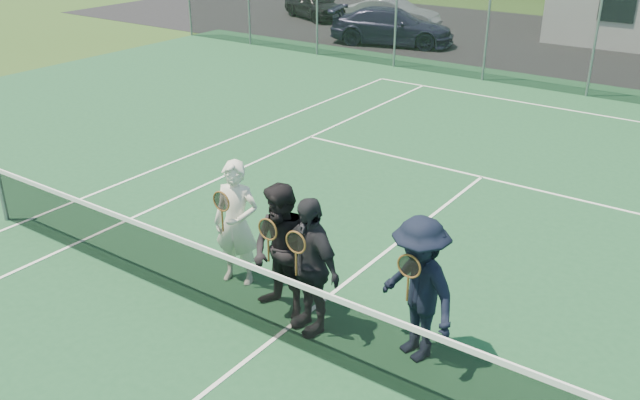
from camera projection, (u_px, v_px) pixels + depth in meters
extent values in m
plane|color=#2C4B1A|center=(640.00, 54.00, 23.24)|extent=(220.00, 220.00, 0.00)
cube|color=#1C4C2B|center=(275.00, 339.00, 8.38)|extent=(30.00, 30.00, 0.02)
cube|color=black|center=(526.00, 41.00, 25.35)|extent=(40.00, 12.00, 0.01)
imported|color=black|center=(315.00, 4.00, 29.65)|extent=(3.92, 2.84, 1.24)
imported|color=gray|center=(393.00, 15.00, 27.12)|extent=(3.89, 1.79, 1.24)
imported|color=#191933|center=(392.00, 27.00, 24.52)|extent=(4.79, 2.95, 1.29)
cube|color=white|center=(568.00, 110.00, 17.20)|extent=(10.97, 0.06, 0.01)
cube|color=white|center=(18.00, 224.00, 11.26)|extent=(0.06, 23.77, 0.01)
cube|color=white|center=(69.00, 247.00, 10.54)|extent=(0.06, 23.77, 0.01)
cube|color=white|center=(482.00, 177.00, 13.13)|extent=(8.23, 0.06, 0.01)
cube|color=white|center=(275.00, 338.00, 8.37)|extent=(0.06, 12.80, 0.01)
cylinder|color=slate|center=(1.00, 191.00, 11.21)|extent=(0.08, 0.08, 1.10)
cube|color=black|center=(274.00, 307.00, 8.18)|extent=(11.60, 0.02, 0.88)
cube|color=white|center=(273.00, 275.00, 8.00)|extent=(11.60, 0.03, 0.07)
cylinder|color=slate|center=(249.00, 3.00, 24.11)|extent=(0.07, 0.07, 3.00)
cylinder|color=slate|center=(317.00, 10.00, 22.53)|extent=(0.07, 0.07, 3.00)
cylinder|color=slate|center=(396.00, 19.00, 20.95)|extent=(0.07, 0.07, 3.00)
cylinder|color=slate|center=(487.00, 29.00, 19.37)|extent=(0.07, 0.07, 3.00)
cylinder|color=slate|center=(595.00, 41.00, 17.79)|extent=(0.07, 0.07, 3.00)
cube|color=black|center=(595.00, 41.00, 17.79)|extent=(30.00, 0.03, 3.00)
cube|color=black|center=(617.00, 7.00, 23.14)|extent=(1.20, 0.06, 1.00)
imported|color=silver|center=(237.00, 223.00, 9.27)|extent=(0.75, 0.60, 1.80)
torus|color=brown|center=(221.00, 201.00, 8.90)|extent=(0.29, 0.02, 0.29)
cylinder|color=black|center=(221.00, 201.00, 8.90)|extent=(0.25, 0.00, 0.25)
cylinder|color=brown|center=(222.00, 221.00, 9.01)|extent=(0.03, 0.03, 0.32)
imported|color=black|center=(282.00, 252.00, 8.53)|extent=(0.96, 0.79, 1.80)
torus|color=brown|center=(268.00, 229.00, 8.15)|extent=(0.29, 0.02, 0.29)
cylinder|color=black|center=(268.00, 229.00, 8.15)|extent=(0.25, 0.00, 0.25)
cylinder|color=brown|center=(268.00, 250.00, 8.27)|extent=(0.03, 0.03, 0.32)
imported|color=#222227|center=(310.00, 265.00, 8.23)|extent=(1.14, 0.74, 1.80)
torus|color=brown|center=(296.00, 242.00, 7.85)|extent=(0.29, 0.02, 0.29)
cylinder|color=black|center=(296.00, 242.00, 7.85)|extent=(0.25, 0.00, 0.25)
cylinder|color=brown|center=(296.00, 263.00, 7.97)|extent=(0.03, 0.03, 0.32)
imported|color=black|center=(418.00, 289.00, 7.73)|extent=(1.33, 1.08, 1.80)
torus|color=brown|center=(409.00, 266.00, 7.35)|extent=(0.29, 0.02, 0.29)
cylinder|color=black|center=(409.00, 266.00, 7.35)|extent=(0.25, 0.00, 0.25)
cylinder|color=brown|center=(408.00, 288.00, 7.46)|extent=(0.03, 0.03, 0.32)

